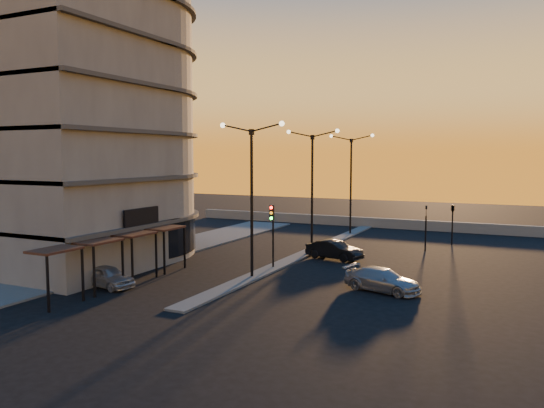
{
  "coord_description": "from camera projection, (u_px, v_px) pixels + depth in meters",
  "views": [
    {
      "loc": [
        15.01,
        -28.29,
        7.49
      ],
      "look_at": [
        -1.27,
        5.48,
        4.06
      ],
      "focal_mm": 35.0,
      "sensor_mm": 36.0,
      "label": 1
    }
  ],
  "objects": [
    {
      "name": "car_sedan",
      "position": [
        334.0,
        250.0,
        38.35
      ],
      "size": [
        4.4,
        2.37,
        1.38
      ],
      "primitive_type": "imported",
      "rotation": [
        0.0,
        0.0,
        1.34
      ],
      "color": "black",
      "rests_on": "ground"
    },
    {
      "name": "median",
      "position": [
        312.0,
        251.0,
        41.51
      ],
      "size": [
        1.2,
        36.0,
        0.12
      ],
      "primitive_type": "cube",
      "color": "#50504D",
      "rests_on": "ground"
    },
    {
      "name": "parapet",
      "position": [
        386.0,
        223.0,
        54.96
      ],
      "size": [
        44.0,
        0.5,
        1.0
      ],
      "primitive_type": "cube",
      "color": "slate",
      "rests_on": "ground"
    },
    {
      "name": "signal_east_a",
      "position": [
        426.0,
        227.0,
        41.47
      ],
      "size": [
        0.13,
        0.16,
        3.6
      ],
      "color": "black",
      "rests_on": "ground"
    },
    {
      "name": "streetlamp_mid",
      "position": [
        312.0,
        180.0,
        41.01
      ],
      "size": [
        4.32,
        0.32,
        9.51
      ],
      "color": "black",
      "rests_on": "ground"
    },
    {
      "name": "car_wagon",
      "position": [
        382.0,
        280.0,
        29.31
      ],
      "size": [
        4.68,
        2.84,
        1.27
      ],
      "primitive_type": "imported",
      "rotation": [
        0.0,
        0.0,
        1.31
      ],
      "color": "#93959A",
      "rests_on": "ground"
    },
    {
      "name": "sidewalk_west",
      "position": [
        156.0,
        253.0,
        40.67
      ],
      "size": [
        5.0,
        40.0,
        0.12
      ],
      "primitive_type": "cube",
      "color": "#50504D",
      "rests_on": "ground"
    },
    {
      "name": "ground",
      "position": [
        252.0,
        278.0,
        32.55
      ],
      "size": [
        120.0,
        120.0,
        0.0
      ],
      "primitive_type": "plane",
      "color": "black",
      "rests_on": "ground"
    },
    {
      "name": "streetlamp_far",
      "position": [
        351.0,
        176.0,
        49.98
      ],
      "size": [
        4.32,
        0.32,
        9.51
      ],
      "color": "black",
      "rests_on": "ground"
    },
    {
      "name": "traffic_light_main",
      "position": [
        272.0,
        226.0,
        34.86
      ],
      "size": [
        0.28,
        0.44,
        4.25
      ],
      "color": "black",
      "rests_on": "ground"
    },
    {
      "name": "car_hatchback",
      "position": [
        107.0,
        276.0,
        30.23
      ],
      "size": [
        3.88,
        2.09,
        1.25
      ],
      "primitive_type": "imported",
      "rotation": [
        0.0,
        0.0,
        1.4
      ],
      "color": "#ADB0B5",
      "rests_on": "ground"
    },
    {
      "name": "signal_east_b",
      "position": [
        453.0,
        208.0,
        44.3
      ],
      "size": [
        0.42,
        1.99,
        3.6
      ],
      "color": "black",
      "rests_on": "ground"
    },
    {
      "name": "streetlamp_near",
      "position": [
        252.0,
        187.0,
        32.04
      ],
      "size": [
        4.32,
        0.32,
        9.51
      ],
      "color": "black",
      "rests_on": "ground"
    },
    {
      "name": "building",
      "position": [
        77.0,
        93.0,
        37.55
      ],
      "size": [
        14.35,
        17.08,
        25.0
      ],
      "color": "#6A645D",
      "rests_on": "ground"
    }
  ]
}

